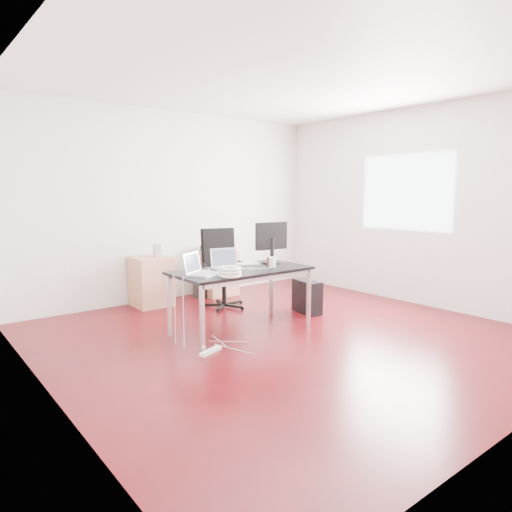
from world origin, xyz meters
TOP-DOWN VIEW (x-y plane):
  - room_shell at (0.04, 0.00)m, footprint 5.00×5.00m
  - desk at (-0.28, 0.47)m, footprint 1.60×0.80m
  - office_chair at (0.20, 1.57)m, footprint 0.59×0.61m
  - filing_cabinet_left at (-0.57, 2.23)m, footprint 0.50×0.50m
  - filing_cabinet_right at (0.55, 2.23)m, footprint 0.50×0.50m
  - pc_tower at (0.89, 0.57)m, footprint 0.28×0.48m
  - wastebasket at (0.25, 2.25)m, footprint 0.30×0.30m
  - power_strip at (-0.97, 0.07)m, footprint 0.30×0.16m
  - laptop_left at (-0.84, 0.49)m, footprint 0.41×0.39m
  - laptop_right at (-0.40, 0.58)m, footprint 0.38×0.32m
  - monitor at (0.29, 0.61)m, footprint 0.45×0.26m
  - keyboard at (-0.11, 0.72)m, footprint 0.46×0.25m
  - cup_white at (0.09, 0.36)m, footprint 0.11×0.11m
  - cup_brown at (0.16, 0.48)m, footprint 0.10×0.10m
  - cable_coil at (-0.66, 0.15)m, footprint 0.24×0.24m
  - power_adapter at (-0.50, 0.28)m, footprint 0.08×0.08m
  - speaker at (-0.50, 2.17)m, footprint 0.09×0.08m
  - navy_garment at (0.49, 2.26)m, footprint 0.31×0.25m

SIDE VIEW (x-z plane):
  - power_strip at x=-0.97m, z-range 0.00..0.04m
  - wastebasket at x=0.25m, z-range 0.00..0.28m
  - pc_tower at x=0.89m, z-range 0.00..0.44m
  - filing_cabinet_left at x=-0.57m, z-range 0.00..0.70m
  - filing_cabinet_right at x=0.55m, z-range 0.00..0.70m
  - office_chair at x=0.20m, z-range 0.06..1.15m
  - desk at x=-0.28m, z-range 0.31..1.04m
  - keyboard at x=-0.11m, z-range 0.73..0.75m
  - power_adapter at x=-0.50m, z-range 0.73..0.76m
  - navy_garment at x=0.49m, z-range 0.70..0.79m
  - cup_brown at x=0.16m, z-range 0.73..0.83m
  - cable_coil at x=-0.66m, z-range 0.73..0.84m
  - laptop_left at x=-0.84m, z-range 0.67..0.90m
  - laptop_right at x=-0.40m, z-range 0.67..0.90m
  - speaker at x=-0.50m, z-range 0.70..0.88m
  - cup_white at x=0.09m, z-range 0.73..0.85m
  - monitor at x=0.29m, z-range 0.76..1.27m
  - room_shell at x=0.04m, z-range -1.10..3.90m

